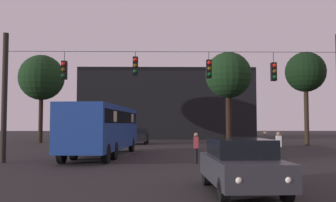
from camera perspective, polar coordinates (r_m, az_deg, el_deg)
name	(u,v)px	position (r m, az deg, el deg)	size (l,w,h in m)	color
ground_plane	(170,150)	(29.32, 0.23, -7.25)	(168.00, 168.00, 0.00)	black
overhead_signal_span	(173,89)	(19.91, 0.67, 1.78)	(17.60, 0.44, 6.66)	black
city_bus	(103,125)	(23.67, -9.54, -3.59)	(3.33, 11.16, 3.00)	navy
car_near_right	(241,164)	(11.34, 10.74, -9.19)	(1.93, 4.38, 1.52)	#2D2D33
car_far_left	(138,136)	(38.24, -4.40, -5.16)	(1.91, 4.38, 1.52)	black
pedestrian_crossing_left	(279,145)	(21.05, 16.03, -6.24)	(0.28, 0.39, 1.55)	black
pedestrian_crossing_center	(196,146)	(19.27, 4.17, -6.70)	(0.29, 0.39, 1.52)	black
pedestrian_crossing_right	(265,144)	(22.38, 14.16, -6.14)	(0.32, 0.41, 1.53)	black
corner_building	(167,105)	(53.70, -0.22, -0.53)	(23.16, 8.31, 9.35)	black
tree_left_silhouette	(228,76)	(37.41, 8.91, 3.70)	(4.41, 4.41, 8.86)	black
tree_behind_building	(306,73)	(38.02, 19.66, 3.97)	(3.72, 3.72, 8.65)	#2D2116
tree_right_far	(42,78)	(42.96, -18.18, 3.26)	(4.78, 4.78, 9.27)	black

